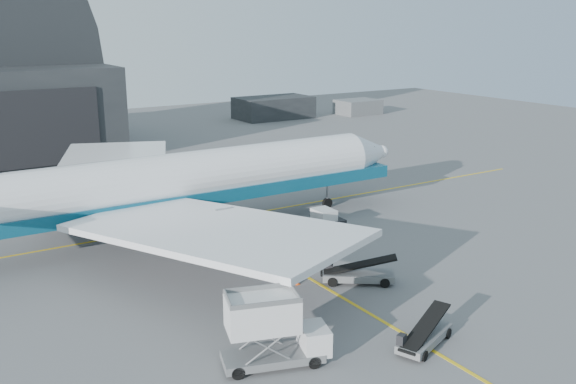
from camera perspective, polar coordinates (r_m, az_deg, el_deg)
ground at (r=43.50m, az=4.74°, el=-9.28°), size 200.00×200.00×0.00m
taxi_lines at (r=53.39m, az=-3.45°, el=-4.55°), size 80.00×42.12×0.02m
distant_bldg_a at (r=122.02m, az=-1.28°, el=6.58°), size 14.00×8.00×4.00m
distant_bldg_b at (r=128.36m, az=6.22°, el=6.91°), size 8.00×6.00×2.80m
airliner at (r=54.79m, az=-10.14°, el=0.77°), size 46.93×45.51×16.47m
catering_truck at (r=34.65m, az=-1.47°, el=-12.25°), size 6.08×3.69×3.93m
pushback_tug at (r=55.71m, az=2.74°, el=-2.86°), size 4.54×2.72×2.08m
belt_loader_a at (r=37.94m, az=11.99°, el=-12.47°), size 4.78×3.04×1.81m
belt_loader_b at (r=45.65m, az=6.17°, el=-7.26°), size 5.04×4.24×2.02m
traffic_cone at (r=45.22m, az=0.81°, el=-7.94°), size 0.32×0.32×0.47m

